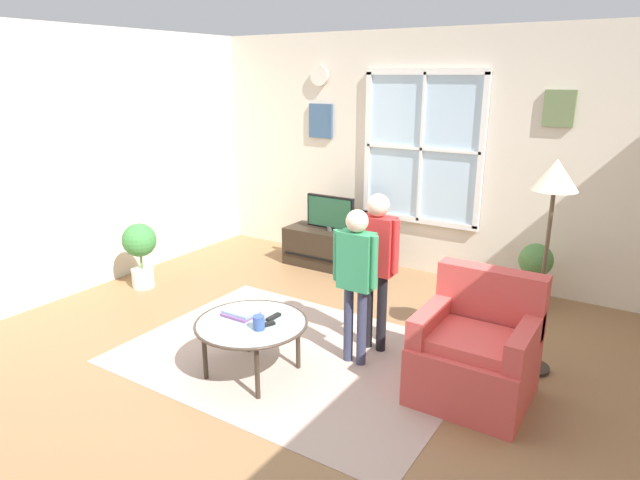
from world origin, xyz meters
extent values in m
cube|color=olive|center=(0.00, 0.00, -0.01)|extent=(6.21, 5.92, 0.02)
cube|color=beige|center=(0.00, 2.72, 1.32)|extent=(5.61, 0.12, 2.65)
cube|color=silver|center=(-0.11, 2.65, 1.40)|extent=(1.31, 0.02, 1.60)
cube|color=white|center=(-0.11, 2.63, 2.20)|extent=(1.37, 0.04, 0.06)
cube|color=white|center=(-0.11, 2.63, 0.60)|extent=(1.37, 0.04, 0.06)
cube|color=white|center=(-0.77, 2.63, 1.40)|extent=(0.06, 0.04, 1.60)
cube|color=white|center=(0.55, 2.63, 1.40)|extent=(0.06, 0.04, 1.60)
cube|color=white|center=(-0.11, 2.63, 1.40)|extent=(0.03, 0.04, 1.60)
cube|color=white|center=(-0.11, 2.63, 1.40)|extent=(1.31, 0.04, 0.03)
cube|color=#38567A|center=(-1.42, 2.64, 1.64)|extent=(0.32, 0.03, 0.40)
cube|color=#667A4C|center=(1.23, 2.64, 1.87)|extent=(0.28, 0.03, 0.34)
cylinder|color=silver|center=(-1.43, 2.63, 2.17)|extent=(0.24, 0.04, 0.24)
cube|color=beige|center=(-2.86, 0.00, 1.32)|extent=(0.12, 5.32, 2.65)
cube|color=tan|center=(-0.13, 0.22, 0.00)|extent=(2.65, 1.94, 0.01)
cube|color=#2D2319|center=(-1.01, 2.21, 0.22)|extent=(1.09, 0.43, 0.44)
cube|color=black|center=(-1.01, 1.99, 0.16)|extent=(0.98, 0.02, 0.02)
cylinder|color=#4C4C4C|center=(-1.01, 2.21, 0.47)|extent=(0.08, 0.08, 0.05)
cube|color=black|center=(-1.01, 2.21, 0.66)|extent=(0.60, 0.05, 0.38)
cube|color=#1E4C33|center=(-1.01, 2.18, 0.66)|extent=(0.56, 0.01, 0.34)
cube|color=#D14C47|center=(1.26, 0.40, 0.21)|extent=(0.76, 0.72, 0.42)
cube|color=#D14C47|center=(1.26, 0.70, 0.65)|extent=(0.76, 0.16, 0.45)
cube|color=#D14C47|center=(0.94, 0.40, 0.52)|extent=(0.12, 0.65, 0.20)
cube|color=#D14C47|center=(1.58, 0.40, 0.52)|extent=(0.12, 0.65, 0.20)
cube|color=#E1524D|center=(1.26, 0.35, 0.46)|extent=(0.61, 0.50, 0.08)
cylinder|color=#99B2B7|center=(-0.24, -0.17, 0.42)|extent=(0.82, 0.82, 0.02)
torus|color=#3F3328|center=(-0.24, -0.17, 0.42)|extent=(0.84, 0.84, 0.02)
cylinder|color=#33281E|center=(-0.48, 0.08, 0.20)|extent=(0.04, 0.04, 0.41)
cylinder|color=#33281E|center=(0.01, 0.08, 0.20)|extent=(0.04, 0.04, 0.41)
cylinder|color=#33281E|center=(-0.48, -0.41, 0.20)|extent=(0.04, 0.04, 0.41)
cylinder|color=#33281E|center=(0.01, -0.41, 0.20)|extent=(0.04, 0.04, 0.41)
cube|color=#7D4F85|center=(-0.38, -0.12, 0.44)|extent=(0.24, 0.20, 0.02)
cube|color=#839DC2|center=(-0.38, -0.12, 0.46)|extent=(0.25, 0.16, 0.02)
cylinder|color=#334C8C|center=(-0.11, -0.23, 0.48)|extent=(0.09, 0.09, 0.10)
cube|color=black|center=(-0.14, -0.03, 0.44)|extent=(0.04, 0.14, 0.02)
cube|color=black|center=(-0.10, -0.16, 0.44)|extent=(0.09, 0.14, 0.02)
cylinder|color=black|center=(0.29, 0.68, 0.33)|extent=(0.08, 0.08, 0.66)
cylinder|color=black|center=(0.42, 0.68, 0.33)|extent=(0.08, 0.08, 0.66)
cube|color=red|center=(0.35, 0.68, 0.89)|extent=(0.28, 0.15, 0.47)
sphere|color=beige|center=(0.35, 0.68, 1.22)|extent=(0.18, 0.18, 0.18)
cylinder|color=red|center=(0.19, 0.66, 0.92)|extent=(0.06, 0.06, 0.42)
cylinder|color=red|center=(0.52, 0.66, 0.92)|extent=(0.06, 0.06, 0.42)
cylinder|color=#333851|center=(0.27, 0.40, 0.31)|extent=(0.08, 0.08, 0.63)
cylinder|color=#333851|center=(0.39, 0.40, 0.31)|extent=(0.08, 0.08, 0.63)
cube|color=#338C59|center=(0.33, 0.40, 0.85)|extent=(0.27, 0.14, 0.44)
sphere|color=beige|center=(0.33, 0.40, 1.15)|extent=(0.17, 0.17, 0.17)
cylinder|color=#338C59|center=(0.17, 0.38, 0.87)|extent=(0.06, 0.06, 0.40)
cylinder|color=#338C59|center=(0.49, 0.38, 0.87)|extent=(0.06, 0.06, 0.40)
cylinder|color=#9E6B4C|center=(1.25, 2.29, 0.09)|extent=(0.22, 0.22, 0.19)
cylinder|color=#4C7238|center=(1.25, 2.29, 0.25)|extent=(0.02, 0.02, 0.13)
sphere|color=#4B7D3F|center=(1.25, 2.29, 0.48)|extent=(0.32, 0.32, 0.32)
cylinder|color=silver|center=(-2.35, 0.58, 0.10)|extent=(0.23, 0.23, 0.21)
cylinder|color=#4C7238|center=(-2.35, 0.58, 0.28)|extent=(0.02, 0.02, 0.14)
sphere|color=#397E3C|center=(-2.35, 0.58, 0.52)|extent=(0.35, 0.35, 0.35)
cylinder|color=black|center=(1.54, 1.04, 0.01)|extent=(0.26, 0.26, 0.03)
cylinder|color=brown|center=(1.54, 1.04, 0.71)|extent=(0.03, 0.03, 1.41)
cone|color=beige|center=(1.54, 1.04, 1.51)|extent=(0.32, 0.32, 0.22)
camera|label=1|loc=(2.19, -3.01, 2.18)|focal=30.83mm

